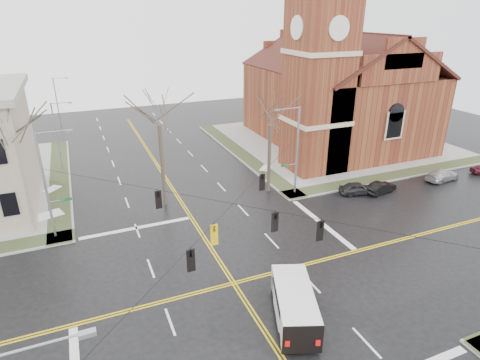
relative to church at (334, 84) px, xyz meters
name	(u,v)px	position (x,y,z in m)	size (l,w,h in m)	color
ground	(234,283)	(-24.76, -24.78, -8.43)	(120.00, 120.00, 0.00)	black
sidewalks	(234,282)	(-24.76, -24.78, -8.36)	(80.00, 80.00, 0.17)	gray
road_markings	(234,283)	(-24.76, -24.78, -8.43)	(100.00, 100.00, 0.01)	gold
church	(334,84)	(0.00, 0.00, 0.00)	(24.28, 27.48, 27.50)	#5E2318
signal_pole_ne	(296,148)	(-13.44, -13.28, -3.48)	(2.75, 0.22, 9.00)	gray
signal_pole_nw	(47,183)	(-36.09, -13.28, -3.48)	(2.75, 0.22, 9.00)	gray
span_wires	(233,204)	(-24.76, -24.78, -2.23)	(23.02, 23.02, 0.03)	black
traffic_signals	(237,219)	(-24.76, -25.45, -2.98)	(8.21, 8.26, 1.30)	black
streetlight_north_a	(58,134)	(-35.42, 3.22, -3.97)	(2.30, 0.20, 8.00)	gray
streetlight_north_b	(58,101)	(-35.42, 23.22, -3.97)	(2.30, 0.20, 8.00)	gray
cargo_van	(294,301)	(-22.68, -29.40, -7.14)	(4.11, 6.12, 2.18)	silver
parked_car_a	(358,188)	(-7.37, -15.97, -7.79)	(1.52, 3.77, 1.29)	black
parked_car_b	(381,188)	(-4.96, -16.66, -7.83)	(1.28, 3.67, 1.21)	black
parked_car_c	(442,175)	(3.75, -16.58, -7.80)	(1.78, 4.39, 1.27)	#A6A6A8
tree_nw_far	(12,133)	(-38.04, -11.03, 0.26)	(4.00, 4.00, 12.03)	#332B20
tree_nw_near	(159,120)	(-26.33, -10.65, 0.09)	(4.00, 4.00, 11.78)	#332B20
tree_ne	(270,120)	(-15.67, -11.92, -0.74)	(4.00, 4.00, 10.61)	#332B20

